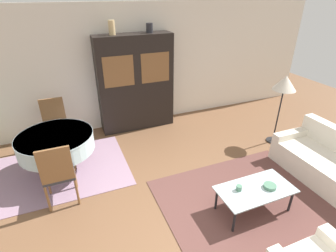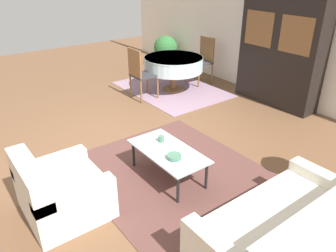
% 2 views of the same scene
% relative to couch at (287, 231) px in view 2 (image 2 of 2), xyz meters
% --- Properties ---
extents(ground_plane, '(14.00, 14.00, 0.00)m').
position_rel_couch_xyz_m(ground_plane, '(-2.70, -0.25, -0.28)').
color(ground_plane, brown).
extents(wall_back, '(10.00, 0.06, 2.70)m').
position_rel_couch_xyz_m(wall_back, '(-2.70, 3.38, 1.07)').
color(wall_back, silver).
rests_on(wall_back, ground_plane).
extents(area_rug, '(2.58, 2.18, 0.01)m').
position_rel_couch_xyz_m(area_rug, '(-1.65, -0.03, -0.28)').
color(area_rug, brown).
rests_on(area_rug, ground_plane).
extents(dining_rug, '(2.39, 1.73, 0.01)m').
position_rel_couch_xyz_m(dining_rug, '(-4.30, 1.93, -0.28)').
color(dining_rug, gray).
rests_on(dining_rug, ground_plane).
extents(couch, '(0.90, 1.74, 0.79)m').
position_rel_couch_xyz_m(couch, '(0.00, 0.00, 0.00)').
color(couch, silver).
rests_on(couch, ground_plane).
extents(armchair, '(0.89, 0.84, 0.76)m').
position_rel_couch_xyz_m(armchair, '(-1.84, -1.49, 0.00)').
color(armchair, silver).
rests_on(armchair, ground_plane).
extents(coffee_table, '(1.10, 0.56, 0.40)m').
position_rel_couch_xyz_m(coffee_table, '(-1.68, -0.13, 0.09)').
color(coffee_table, black).
rests_on(coffee_table, area_rug).
extents(display_cabinet, '(1.65, 0.44, 2.10)m').
position_rel_couch_xyz_m(display_cabinet, '(-2.47, 3.12, 0.77)').
color(display_cabinet, black).
rests_on(display_cabinet, ground_plane).
extents(dining_table, '(1.26, 1.26, 0.73)m').
position_rel_couch_xyz_m(dining_table, '(-4.24, 1.93, 0.31)').
color(dining_table, brown).
rests_on(dining_table, dining_rug).
extents(dining_chair_near, '(0.44, 0.44, 1.03)m').
position_rel_couch_xyz_m(dining_chair_near, '(-4.24, 1.08, 0.31)').
color(dining_chair_near, brown).
rests_on(dining_chair_near, dining_rug).
extents(dining_chair_far, '(0.44, 0.44, 1.03)m').
position_rel_couch_xyz_m(dining_chair_far, '(-4.24, 2.79, 0.31)').
color(dining_chair_far, brown).
rests_on(dining_chair_far, dining_rug).
extents(cup, '(0.08, 0.08, 0.08)m').
position_rel_couch_xyz_m(cup, '(-1.92, -0.06, 0.16)').
color(cup, '#4C7A60').
rests_on(cup, coffee_table).
extents(bowl, '(0.18, 0.18, 0.05)m').
position_rel_couch_xyz_m(bowl, '(-1.48, -0.18, 0.15)').
color(bowl, '#4C7A60').
rests_on(bowl, coffee_table).
extents(potted_plant, '(0.62, 0.62, 0.82)m').
position_rel_couch_xyz_m(potted_plant, '(-5.84, 2.90, 0.20)').
color(potted_plant, '#4C4C51').
rests_on(potted_plant, ground_plane).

